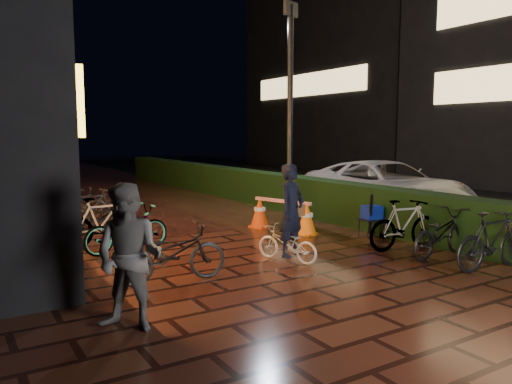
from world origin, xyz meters
TOP-DOWN VIEW (x-y plane):
  - ground at (0.00, 0.00)m, footprint 80.00×80.00m
  - asphalt_road at (9.00, 5.00)m, footprint 11.00×60.00m
  - hedge at (3.30, 8.00)m, footprint 0.70×20.00m
  - bystander_person at (-3.25, -0.61)m, footprint 1.02×1.02m
  - van at (5.33, 3.79)m, footprint 2.48×5.18m
  - far_buildings at (17.23, 9.61)m, footprint 9.08×31.00m
  - lamp_post_hedge at (2.41, 4.25)m, footprint 0.51×0.25m
  - lamp_post_sf at (-2.62, 7.88)m, footprint 0.45×0.20m
  - cyclist at (-0.00, 0.87)m, footprint 0.82×1.25m
  - traffic_barrier at (1.47, 3.19)m, footprint 0.91×1.75m
  - cart_assembly at (2.70, 1.64)m, footprint 0.57×0.52m
  - parked_bikes_storefront at (-2.27, 4.02)m, footprint 1.94×6.60m
  - parked_bikes_hedge at (2.43, -0.37)m, footprint 1.78×2.34m

SIDE VIEW (x-z plane):
  - ground at x=0.00m, z-range 0.00..0.00m
  - asphalt_road at x=9.00m, z-range 0.00..0.01m
  - traffic_barrier at x=1.47m, z-range 0.00..0.71m
  - parked_bikes_storefront at x=-2.27m, z-range -0.03..0.93m
  - parked_bikes_hedge at x=2.43m, z-range -0.02..0.95m
  - cart_assembly at x=2.70m, z-range 0.01..0.96m
  - hedge at x=3.30m, z-range 0.00..1.00m
  - cyclist at x=0.00m, z-range -0.22..1.47m
  - van at x=5.33m, z-range 0.01..1.43m
  - bystander_person at x=-3.25m, z-range 0.00..1.67m
  - lamp_post_sf at x=-2.62m, z-range 0.23..4.91m
  - lamp_post_hedge at x=2.41m, z-range 0.27..5.63m
  - far_buildings at x=17.23m, z-range -0.53..13.47m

